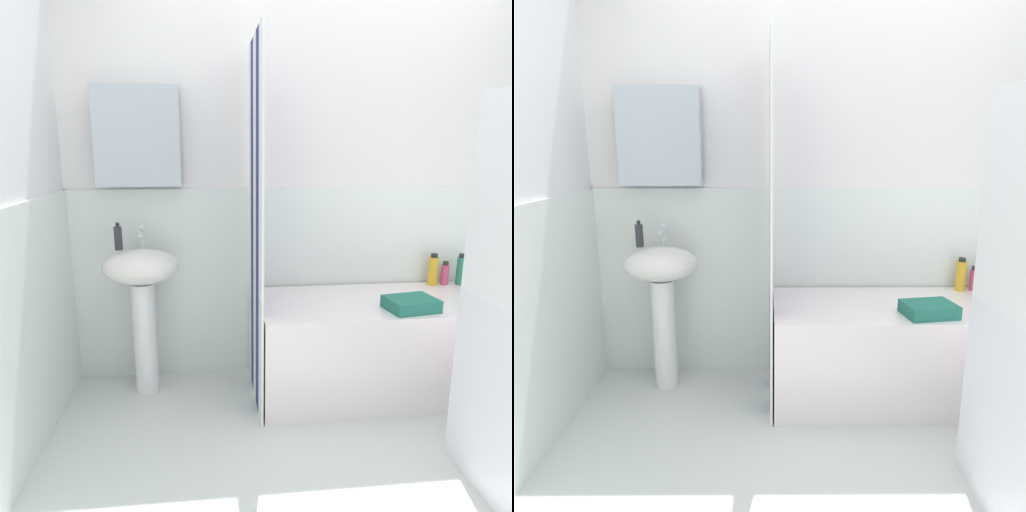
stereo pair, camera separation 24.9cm
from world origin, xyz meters
TOP-DOWN VIEW (x-y plane):
  - ground_plane at (0.00, 0.00)m, footprint 4.80×5.60m
  - wall_back_tiled at (-0.07, 1.26)m, footprint 3.60×0.18m
  - sink at (-1.09, 1.03)m, footprint 0.44×0.34m
  - faucet at (-1.09, 1.11)m, footprint 0.03×0.12m
  - soap_dispenser at (-1.22, 1.04)m, footprint 0.04×0.04m
  - bathtub at (0.29, 0.89)m, footprint 1.45×0.65m
  - shower_curtain at (-0.45, 0.89)m, footprint 0.01×0.65m
  - conditioner_bottle at (0.92, 1.14)m, footprint 0.06×0.06m
  - lotion_bottle at (0.82, 1.16)m, footprint 0.05×0.05m
  - shampoo_bottle at (0.74, 1.15)m, footprint 0.06×0.06m
  - towel_folded at (0.39, 0.70)m, footprint 0.29×0.24m

SIDE VIEW (x-z plane):
  - ground_plane at x=0.00m, z-range -0.04..0.00m
  - bathtub at x=0.29m, z-range 0.00..0.57m
  - towel_folded at x=0.39m, z-range 0.57..0.64m
  - sink at x=-1.09m, z-range 0.20..1.08m
  - lotion_bottle at x=0.82m, z-range 0.57..0.72m
  - conditioner_bottle at x=0.92m, z-range 0.57..0.77m
  - shampoo_bottle at x=0.74m, z-range 0.57..0.77m
  - faucet at x=-1.09m, z-range 0.87..1.00m
  - soap_dispenser at x=-1.22m, z-range 0.87..1.02m
  - shower_curtain at x=-0.45m, z-range 0.00..2.00m
  - wall_back_tiled at x=-0.07m, z-range -0.06..2.34m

